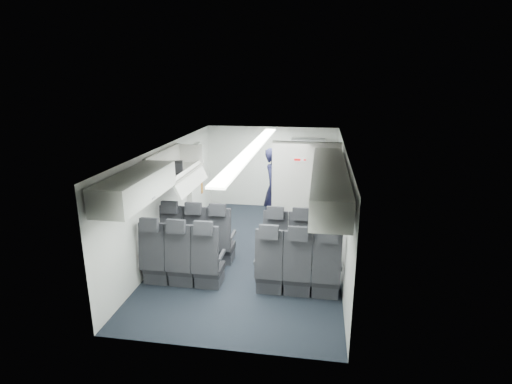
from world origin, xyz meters
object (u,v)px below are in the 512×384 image
(seat_row_front, at_px, (248,244))
(seat_row_mid, at_px, (238,266))
(flight_attendant, at_px, (274,188))
(carry_on_bag, at_px, (173,168))
(galley_unit, at_px, (307,176))
(boarding_door, at_px, (196,183))

(seat_row_front, height_order, seat_row_mid, same)
(seat_row_mid, relative_size, flight_attendant, 1.79)
(carry_on_bag, bearing_deg, seat_row_mid, -51.67)
(seat_row_front, distance_m, carry_on_bag, 2.00)
(galley_unit, bearing_deg, boarding_door, -155.72)
(boarding_door, distance_m, carry_on_bag, 2.13)
(seat_row_mid, bearing_deg, boarding_door, 118.77)
(seat_row_mid, height_order, boarding_door, boarding_door)
(flight_attendant, bearing_deg, seat_row_front, -171.13)
(boarding_door, bearing_deg, seat_row_front, -51.84)
(seat_row_front, relative_size, boarding_door, 1.79)
(boarding_door, xyz_separation_m, flight_attendant, (1.89, -0.02, -0.02))
(seat_row_mid, distance_m, boarding_door, 3.45)
(seat_row_front, relative_size, galley_unit, 1.75)
(flight_attendant, bearing_deg, carry_on_bag, 154.73)
(galley_unit, xyz_separation_m, flight_attendant, (-0.70, -1.18, -0.02))
(seat_row_front, xyz_separation_m, flight_attendant, (0.25, 2.07, 0.53))
(flight_attendant, bearing_deg, seat_row_mid, -169.08)
(galley_unit, distance_m, flight_attendant, 1.38)
(seat_row_front, relative_size, carry_on_bag, 9.21)
(galley_unit, bearing_deg, flight_attendant, -120.70)
(seat_row_front, bearing_deg, flight_attendant, 83.18)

